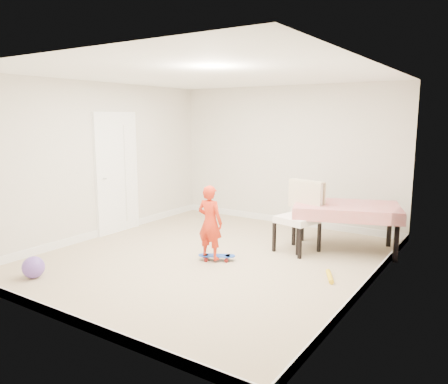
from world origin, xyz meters
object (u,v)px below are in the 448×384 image
Objects in this scene: dining_chair at (297,217)px; child at (210,225)px; dining_table at (346,227)px; balloon at (33,267)px; skateboard at (217,258)px.

dining_chair is 1.02× the size of child.
dining_chair is at bearing -161.58° from dining_table.
child is (-0.84, -1.08, -0.01)m from dining_chair.
dining_table is 1.44× the size of dining_chair.
dining_table reaches higher than balloon.
dining_table is 1.46× the size of child.
dining_chair reaches higher than skateboard.
dining_chair is at bearing 24.48° from skateboard.
child is 3.78× the size of balloon.
skateboard is 0.50× the size of child.
balloon is at bearing -150.98° from dining_table.
child is at bearing 49.76° from balloon.
dining_table is 5.51× the size of balloon.
balloon is at bearing -158.28° from skateboard.
dining_table is at bearing 48.45° from balloon.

